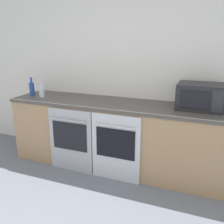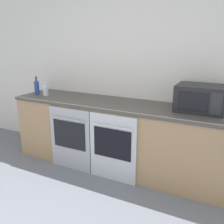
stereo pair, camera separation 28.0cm
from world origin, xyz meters
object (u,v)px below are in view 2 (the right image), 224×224
(oven_left, at_px, (70,139))
(microwave, at_px, (200,98))
(oven_right, at_px, (113,148))
(bottle_blue, at_px, (37,87))
(bottle_clear, at_px, (46,90))

(oven_left, height_order, microwave, microwave)
(oven_right, relative_size, bottle_blue, 3.20)
(bottle_blue, bearing_deg, oven_right, -11.61)
(microwave, bearing_deg, bottle_blue, -176.51)
(oven_right, bearing_deg, microwave, 25.85)
(oven_left, distance_m, oven_right, 0.61)
(oven_right, distance_m, microwave, 1.14)
(bottle_clear, bearing_deg, oven_right, -12.09)
(bottle_blue, bearing_deg, oven_left, -20.26)
(bottle_blue, height_order, bottle_clear, bottle_blue)
(oven_right, relative_size, bottle_clear, 4.32)
(microwave, relative_size, bottle_clear, 2.67)
(oven_right, bearing_deg, bottle_blue, 168.39)
(oven_right, xyz_separation_m, bottle_blue, (-1.39, 0.28, 0.56))
(bottle_blue, bearing_deg, microwave, 3.49)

